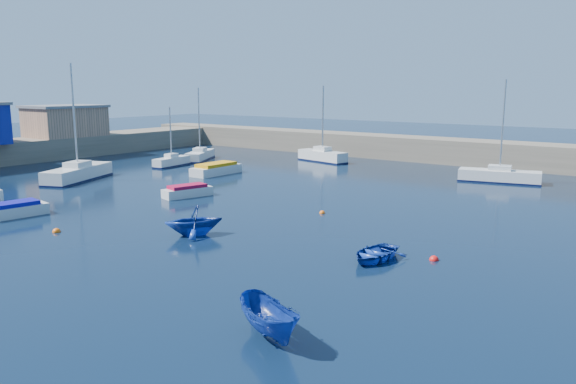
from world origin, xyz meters
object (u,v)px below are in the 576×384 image
Objects in this scene: brick_shed_a at (65,122)px; dinghy_right at (270,320)px; sailboat_6 at (499,176)px; sailboat_3 at (172,161)px; dinghy_left at (194,220)px; motorboat_2 at (216,169)px; motorboat_1 at (187,191)px; dinghy_center at (374,253)px; sailboat_2 at (78,173)px; motorboat_0 at (11,210)px; sailboat_4 at (200,155)px; sailboat_5 at (322,156)px.

brick_shed_a is 2.36× the size of dinghy_right.
dinghy_right is (50.75, -24.31, -3.45)m from brick_shed_a.
sailboat_3 is at bearing 95.63° from sailboat_6.
sailboat_3 reaches higher than brick_shed_a.
dinghy_left is 0.94× the size of dinghy_right.
motorboat_2 is (-23.02, -11.58, -0.07)m from sailboat_6.
dinghy_left reaches higher than motorboat_1.
motorboat_1 is 25.51m from dinghy_right.
dinghy_center is (49.41, -14.59, -3.76)m from brick_shed_a.
dinghy_left is (22.33, -18.15, 0.31)m from sailboat_3.
sailboat_2 is at bearing 91.71° from dinghy_right.
motorboat_2 is (-2.05, 20.87, 0.06)m from motorboat_0.
sailboat_4 is 2.52× the size of dinghy_center.
dinghy_left is (-8.34, -28.53, 0.25)m from sailboat_6.
sailboat_6 is at bearing 66.06° from motorboat_1.
sailboat_3 reaches higher than dinghy_center.
sailboat_6 is 1.99× the size of motorboat_0.
dinghy_right is (1.33, -9.72, 0.32)m from dinghy_center.
sailboat_6 reaches higher than dinghy_center.
sailboat_2 reaches higher than dinghy_center.
brick_shed_a is at bearing 176.60° from sailboat_4.
motorboat_0 is 1.39× the size of dinghy_left.
sailboat_5 reaches higher than dinghy_right.
sailboat_3 is at bearing 78.04° from dinghy_right.
dinghy_right is (11.70, -7.77, -0.19)m from dinghy_left.
sailboat_2 is 26.03m from sailboat_5.
sailboat_3 is (-0.17, 11.12, -0.14)m from sailboat_2.
sailboat_2 reaches higher than brick_shed_a.
sailboat_3 is at bearing -103.94° from sailboat_4.
sailboat_4 reaches higher than motorboat_0.
motorboat_1 is 19.84m from dinghy_center.
sailboat_2 is (16.89, -9.50, -3.43)m from brick_shed_a.
sailboat_4 is 0.92× the size of sailboat_6.
motorboat_0 reaches higher than motorboat_1.
sailboat_2 is 32.92m from dinghy_center.
sailboat_3 is 0.76× the size of sailboat_4.
sailboat_2 is 36.96m from dinghy_right.
dinghy_left is at bearing -147.10° from sailboat_5.
sailboat_5 reaches higher than motorboat_2.
sailboat_6 reaches higher than motorboat_1.
sailboat_4 is at bearing 73.76° from dinghy_right.
sailboat_3 reaches higher than dinghy_left.
sailboat_5 is at bearing 77.74° from motorboat_2.
dinghy_center is at bearing 21.49° from motorboat_0.
motorboat_2 is at bearing 137.95° from motorboat_1.
dinghy_right is at bearing 0.56° from dinghy_left.
sailboat_2 reaches higher than sailboat_6.
motorboat_1 is 11.12m from motorboat_2.
brick_shed_a is 0.98× the size of sailboat_4.
sailboat_4 is 22.08m from motorboat_1.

